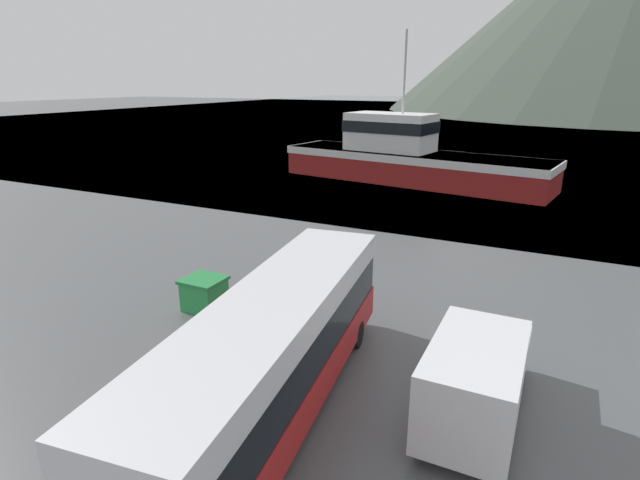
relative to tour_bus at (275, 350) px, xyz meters
name	(u,v)px	position (x,y,z in m)	size (l,w,h in m)	color
water_surface	(552,114)	(0.82, 137.02, -1.91)	(240.00, 240.00, 0.00)	slate
tour_bus	(275,350)	(0.00, 0.00, 0.00)	(4.03, 12.01, 3.41)	red
delivery_van	(477,376)	(4.74, 2.13, -0.63)	(2.21, 5.63, 2.42)	silver
fishing_boat	(408,157)	(-6.36, 32.55, 0.20)	(23.85, 9.07, 12.41)	maroon
storage_bin	(204,293)	(-5.79, 4.24, -1.26)	(1.52, 1.41, 1.28)	green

